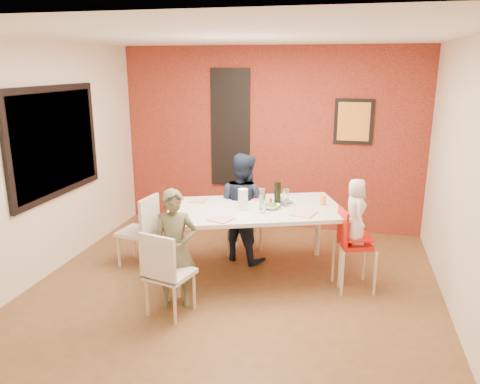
% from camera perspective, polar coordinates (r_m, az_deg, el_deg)
% --- Properties ---
extents(ground, '(4.50, 4.50, 0.00)m').
position_cam_1_polar(ground, '(5.34, -0.76, -11.78)').
color(ground, brown).
rests_on(ground, ground).
extents(ceiling, '(4.50, 4.50, 0.02)m').
position_cam_1_polar(ceiling, '(4.76, -0.87, 18.54)').
color(ceiling, white).
rests_on(ceiling, wall_back).
extents(wall_back, '(4.50, 0.02, 2.70)m').
position_cam_1_polar(wall_back, '(7.04, 3.67, 6.44)').
color(wall_back, beige).
rests_on(wall_back, ground).
extents(wall_front, '(4.50, 0.02, 2.70)m').
position_cam_1_polar(wall_front, '(2.84, -11.99, -7.39)').
color(wall_front, beige).
rests_on(wall_front, ground).
extents(wall_left, '(0.02, 4.50, 2.70)m').
position_cam_1_polar(wall_left, '(5.84, -22.81, 3.43)').
color(wall_left, beige).
rests_on(wall_left, ground).
extents(wall_right, '(0.02, 4.50, 2.70)m').
position_cam_1_polar(wall_right, '(4.86, 25.88, 0.89)').
color(wall_right, beige).
rests_on(wall_right, ground).
extents(brick_accent_wall, '(4.50, 0.02, 2.70)m').
position_cam_1_polar(brick_accent_wall, '(7.02, 3.64, 6.42)').
color(brick_accent_wall, maroon).
rests_on(brick_accent_wall, ground).
extents(picture_window_frame, '(0.05, 1.70, 1.30)m').
position_cam_1_polar(picture_window_frame, '(5.95, -21.66, 5.71)').
color(picture_window_frame, black).
rests_on(picture_window_frame, wall_left).
extents(picture_window_pane, '(0.02, 1.55, 1.15)m').
position_cam_1_polar(picture_window_pane, '(5.94, -21.54, 5.71)').
color(picture_window_pane, black).
rests_on(picture_window_pane, wall_left).
extents(glassblock_strip, '(0.55, 0.03, 1.70)m').
position_cam_1_polar(glassblock_strip, '(7.11, -1.17, 7.78)').
color(glassblock_strip, silver).
rests_on(glassblock_strip, wall_back).
extents(glassblock_surround, '(0.60, 0.03, 1.76)m').
position_cam_1_polar(glassblock_surround, '(7.11, -1.18, 7.77)').
color(glassblock_surround, black).
rests_on(glassblock_surround, wall_back).
extents(art_print_frame, '(0.54, 0.03, 0.64)m').
position_cam_1_polar(art_print_frame, '(6.87, 13.68, 8.35)').
color(art_print_frame, black).
rests_on(art_print_frame, wall_back).
extents(art_print_canvas, '(0.44, 0.01, 0.54)m').
position_cam_1_polar(art_print_canvas, '(6.85, 13.68, 8.33)').
color(art_print_canvas, gold).
rests_on(art_print_canvas, wall_back).
extents(dining_table, '(2.26, 1.74, 0.83)m').
position_cam_1_polar(dining_table, '(5.43, 1.79, -2.64)').
color(dining_table, silver).
rests_on(dining_table, ground).
extents(chair_near, '(0.50, 0.50, 0.88)m').
position_cam_1_polar(chair_near, '(4.68, -9.14, -9.35)').
color(chair_near, beige).
rests_on(chair_near, ground).
extents(chair_far, '(0.46, 0.46, 0.87)m').
position_cam_1_polar(chair_far, '(6.17, 0.86, -3.09)').
color(chair_far, beige).
rests_on(chair_far, ground).
extents(chair_left, '(0.47, 0.47, 0.89)m').
position_cam_1_polar(chair_left, '(5.88, -11.80, -4.20)').
color(chair_left, silver).
rests_on(chair_left, ground).
extents(high_chair, '(0.49, 0.49, 0.93)m').
position_cam_1_polar(high_chair, '(5.29, 13.44, -5.90)').
color(high_chair, red).
rests_on(high_chair, ground).
extents(child_near, '(0.52, 0.42, 1.24)m').
position_cam_1_polar(child_near, '(4.82, -7.92, -6.89)').
color(child_near, brown).
rests_on(child_near, ground).
extents(child_far, '(0.82, 0.74, 1.39)m').
position_cam_1_polar(child_far, '(5.89, 0.26, -1.87)').
color(child_far, '#151D31').
rests_on(child_far, ground).
extents(toddler, '(0.31, 0.40, 0.71)m').
position_cam_1_polar(toddler, '(5.19, 13.91, -2.29)').
color(toddler, silver).
rests_on(toddler, high_chair).
extents(plate_near_left, '(0.29, 0.29, 0.01)m').
position_cam_1_polar(plate_near_left, '(4.99, -2.32, -3.30)').
color(plate_near_left, white).
rests_on(plate_near_left, dining_table).
extents(plate_far_mid, '(0.21, 0.21, 0.01)m').
position_cam_1_polar(plate_far_mid, '(5.73, 2.56, -0.85)').
color(plate_far_mid, white).
rests_on(plate_far_mid, dining_table).
extents(plate_near_right, '(0.30, 0.30, 0.01)m').
position_cam_1_polar(plate_near_right, '(5.21, 7.72, -2.63)').
color(plate_near_right, white).
rests_on(plate_near_right, dining_table).
extents(plate_far_left, '(0.22, 0.22, 0.01)m').
position_cam_1_polar(plate_far_left, '(5.68, -5.16, -1.03)').
color(plate_far_left, silver).
rests_on(plate_far_left, dining_table).
extents(salad_bowl_a, '(0.25, 0.25, 0.05)m').
position_cam_1_polar(salad_bowl_a, '(5.37, 3.79, -1.78)').
color(salad_bowl_a, white).
rests_on(salad_bowl_a, dining_table).
extents(salad_bowl_b, '(0.28, 0.28, 0.05)m').
position_cam_1_polar(salad_bowl_b, '(5.62, 5.32, -1.01)').
color(salad_bowl_b, silver).
rests_on(salad_bowl_b, dining_table).
extents(wine_bottle, '(0.08, 0.08, 0.29)m').
position_cam_1_polar(wine_bottle, '(5.43, 4.60, -0.26)').
color(wine_bottle, black).
rests_on(wine_bottle, dining_table).
extents(wine_glass_a, '(0.08, 0.08, 0.22)m').
position_cam_1_polar(wine_glass_a, '(5.19, 2.75, -1.42)').
color(wine_glass_a, silver).
rests_on(wine_glass_a, dining_table).
extents(wine_glass_b, '(0.07, 0.07, 0.21)m').
position_cam_1_polar(wine_glass_b, '(5.45, 5.61, -0.68)').
color(wine_glass_b, white).
rests_on(wine_glass_b, dining_table).
extents(paper_towel_roll, '(0.11, 0.11, 0.25)m').
position_cam_1_polar(paper_towel_roll, '(5.27, 0.37, -0.94)').
color(paper_towel_roll, white).
rests_on(paper_towel_roll, dining_table).
extents(condiment_red, '(0.03, 0.03, 0.12)m').
position_cam_1_polar(condiment_red, '(5.36, 3.78, -1.39)').
color(condiment_red, red).
rests_on(condiment_red, dining_table).
extents(condiment_green, '(0.04, 0.04, 0.16)m').
position_cam_1_polar(condiment_green, '(5.39, 2.70, -1.08)').
color(condiment_green, '#367928').
rests_on(condiment_green, dining_table).
extents(condiment_brown, '(0.03, 0.03, 0.13)m').
position_cam_1_polar(condiment_brown, '(5.45, 2.67, -1.03)').
color(condiment_brown, brown).
rests_on(condiment_brown, dining_table).
extents(sippy_cup, '(0.06, 0.06, 0.11)m').
position_cam_1_polar(sippy_cup, '(5.56, 10.11, -1.04)').
color(sippy_cup, orange).
rests_on(sippy_cup, dining_table).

